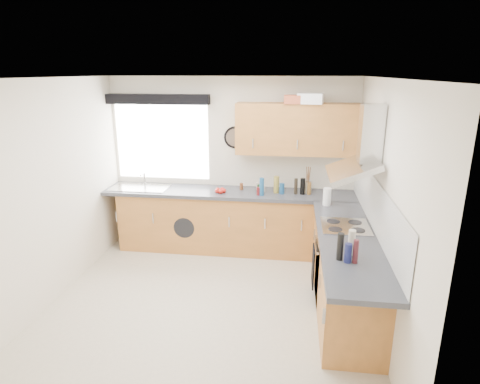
# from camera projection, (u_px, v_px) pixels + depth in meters

# --- Properties ---
(ground_plane) EXTENTS (3.60, 3.60, 0.00)m
(ground_plane) POSITION_uv_depth(u_px,v_px,m) (209.00, 304.00, 4.60)
(ground_plane) COLOR beige
(ceiling) EXTENTS (3.60, 3.60, 0.02)m
(ceiling) POSITION_uv_depth(u_px,v_px,m) (203.00, 78.00, 3.88)
(ceiling) COLOR white
(ceiling) RESTS_ON wall_back
(wall_back) EXTENTS (3.60, 0.02, 2.50)m
(wall_back) POSITION_uv_depth(u_px,v_px,m) (232.00, 163.00, 5.95)
(wall_back) COLOR silver
(wall_back) RESTS_ON ground_plane
(wall_front) EXTENTS (3.60, 0.02, 2.50)m
(wall_front) POSITION_uv_depth(u_px,v_px,m) (146.00, 288.00, 2.53)
(wall_front) COLOR silver
(wall_front) RESTS_ON ground_plane
(wall_left) EXTENTS (0.02, 3.60, 2.50)m
(wall_left) POSITION_uv_depth(u_px,v_px,m) (48.00, 194.00, 4.47)
(wall_left) COLOR silver
(wall_left) RESTS_ON ground_plane
(wall_right) EXTENTS (0.02, 3.60, 2.50)m
(wall_right) POSITION_uv_depth(u_px,v_px,m) (382.00, 208.00, 4.01)
(wall_right) COLOR silver
(wall_right) RESTS_ON ground_plane
(window) EXTENTS (1.40, 0.02, 1.10)m
(window) POSITION_uv_depth(u_px,v_px,m) (162.00, 142.00, 5.98)
(window) COLOR white
(window) RESTS_ON wall_back
(window_blind) EXTENTS (1.50, 0.18, 0.14)m
(window_blind) POSITION_uv_depth(u_px,v_px,m) (158.00, 99.00, 5.72)
(window_blind) COLOR black
(window_blind) RESTS_ON wall_back
(splashback) EXTENTS (0.01, 3.00, 0.54)m
(splashback) POSITION_uv_depth(u_px,v_px,m) (375.00, 205.00, 4.32)
(splashback) COLOR white
(splashback) RESTS_ON wall_right
(base_cab_back) EXTENTS (3.00, 0.58, 0.86)m
(base_cab_back) POSITION_uv_depth(u_px,v_px,m) (222.00, 222.00, 5.92)
(base_cab_back) COLOR #9F642C
(base_cab_back) RESTS_ON ground_plane
(base_cab_corner) EXTENTS (0.60, 0.60, 0.86)m
(base_cab_corner) POSITION_uv_depth(u_px,v_px,m) (333.00, 227.00, 5.71)
(base_cab_corner) COLOR #9F642C
(base_cab_corner) RESTS_ON ground_plane
(base_cab_right) EXTENTS (0.58, 2.10, 0.86)m
(base_cab_right) POSITION_uv_depth(u_px,v_px,m) (344.00, 272.00, 4.43)
(base_cab_right) COLOR #9F642C
(base_cab_right) RESTS_ON ground_plane
(worktop_back) EXTENTS (3.60, 0.62, 0.05)m
(worktop_back) POSITION_uv_depth(u_px,v_px,m) (229.00, 193.00, 5.77)
(worktop_back) COLOR #303238
(worktop_back) RESTS_ON base_cab_back
(worktop_right) EXTENTS (0.62, 2.42, 0.05)m
(worktop_right) POSITION_uv_depth(u_px,v_px,m) (348.00, 240.00, 4.16)
(worktop_right) COLOR #303238
(worktop_right) RESTS_ON base_cab_right
(sink) EXTENTS (0.84, 0.46, 0.10)m
(sink) POSITION_uv_depth(u_px,v_px,m) (140.00, 185.00, 5.92)
(sink) COLOR #B6B7B9
(sink) RESTS_ON worktop_back
(oven) EXTENTS (0.56, 0.58, 0.85)m
(oven) POSITION_uv_depth(u_px,v_px,m) (342.00, 266.00, 4.57)
(oven) COLOR black
(oven) RESTS_ON ground_plane
(hob_plate) EXTENTS (0.52, 0.52, 0.01)m
(hob_plate) POSITION_uv_depth(u_px,v_px,m) (345.00, 226.00, 4.43)
(hob_plate) COLOR #B6B7B9
(hob_plate) RESTS_ON worktop_right
(extractor_hood) EXTENTS (0.52, 0.78, 0.66)m
(extractor_hood) POSITION_uv_depth(u_px,v_px,m) (361.00, 151.00, 4.17)
(extractor_hood) COLOR #B6B7B9
(extractor_hood) RESTS_ON wall_right
(upper_cabinets) EXTENTS (1.70, 0.35, 0.70)m
(upper_cabinets) POSITION_uv_depth(u_px,v_px,m) (298.00, 129.00, 5.50)
(upper_cabinets) COLOR #9F642C
(upper_cabinets) RESTS_ON wall_back
(washing_machine) EXTENTS (0.61, 0.59, 0.84)m
(washing_machine) POSITION_uv_depth(u_px,v_px,m) (189.00, 221.00, 6.00)
(washing_machine) COLOR white
(washing_machine) RESTS_ON ground_plane
(wall_clock) EXTENTS (0.32, 0.04, 0.32)m
(wall_clock) POSITION_uv_depth(u_px,v_px,m) (235.00, 138.00, 5.81)
(wall_clock) COLOR black
(wall_clock) RESTS_ON wall_back
(casserole) EXTENTS (0.36, 0.28, 0.14)m
(casserole) POSITION_uv_depth(u_px,v_px,m) (310.00, 99.00, 5.26)
(casserole) COLOR white
(casserole) RESTS_ON upper_cabinets
(storage_box) EXTENTS (0.25, 0.21, 0.11)m
(storage_box) POSITION_uv_depth(u_px,v_px,m) (293.00, 99.00, 5.30)
(storage_box) COLOR #BB5130
(storage_box) RESTS_ON upper_cabinets
(utensil_pot) EXTENTS (0.13, 0.13, 0.16)m
(utensil_pot) POSITION_uv_depth(u_px,v_px,m) (308.00, 187.00, 5.66)
(utensil_pot) COLOR tan
(utensil_pot) RESTS_ON worktop_back
(kitchen_roll) EXTENTS (0.11, 0.11, 0.22)m
(kitchen_roll) POSITION_uv_depth(u_px,v_px,m) (327.00, 197.00, 5.13)
(kitchen_roll) COLOR white
(kitchen_roll) RESTS_ON worktop_right
(tomato_cluster) EXTENTS (0.17, 0.17, 0.06)m
(tomato_cluster) POSITION_uv_depth(u_px,v_px,m) (220.00, 190.00, 5.68)
(tomato_cluster) COLOR red
(tomato_cluster) RESTS_ON worktop_back
(jar_0) EXTENTS (0.04, 0.04, 0.19)m
(jar_0) POSITION_uv_depth(u_px,v_px,m) (303.00, 185.00, 5.74)
(jar_0) COLOR #123315
(jar_0) RESTS_ON worktop_back
(jar_1) EXTENTS (0.07, 0.07, 0.10)m
(jar_1) POSITION_uv_depth(u_px,v_px,m) (263.00, 189.00, 5.70)
(jar_1) COLOR #B6A79B
(jar_1) RESTS_ON worktop_back
(jar_2) EXTENTS (0.06, 0.06, 0.25)m
(jar_2) POSITION_uv_depth(u_px,v_px,m) (262.00, 187.00, 5.53)
(jar_2) COLOR #1A507F
(jar_2) RESTS_ON worktop_back
(jar_3) EXTENTS (0.07, 0.07, 0.15)m
(jar_3) POSITION_uv_depth(u_px,v_px,m) (282.00, 189.00, 5.62)
(jar_3) COLOR navy
(jar_3) RESTS_ON worktop_back
(jar_4) EXTENTS (0.06, 0.06, 0.11)m
(jar_4) POSITION_uv_depth(u_px,v_px,m) (259.00, 191.00, 5.56)
(jar_4) COLOR #5E1316
(jar_4) RESTS_ON worktop_back
(jar_5) EXTENTS (0.06, 0.06, 0.11)m
(jar_5) POSITION_uv_depth(u_px,v_px,m) (258.00, 186.00, 5.81)
(jar_5) COLOR #B8AA9D
(jar_5) RESTS_ON worktop_back
(jar_6) EXTENTS (0.05, 0.05, 0.17)m
(jar_6) POSITION_uv_depth(u_px,v_px,m) (309.00, 189.00, 5.58)
(jar_6) COLOR brown
(jar_6) RESTS_ON worktop_back
(jar_7) EXTENTS (0.05, 0.05, 0.23)m
(jar_7) POSITION_uv_depth(u_px,v_px,m) (296.00, 186.00, 5.59)
(jar_7) COLOR black
(jar_7) RESTS_ON worktop_back
(jar_8) EXTENTS (0.04, 0.04, 0.10)m
(jar_8) POSITION_uv_depth(u_px,v_px,m) (259.00, 188.00, 5.74)
(jar_8) COLOR #133513
(jar_8) RESTS_ON worktop_back
(jar_9) EXTENTS (0.05, 0.05, 0.10)m
(jar_9) POSITION_uv_depth(u_px,v_px,m) (241.00, 186.00, 5.81)
(jar_9) COLOR brown
(jar_9) RESTS_ON worktop_back
(jar_10) EXTENTS (0.07, 0.07, 0.23)m
(jar_10) POSITION_uv_depth(u_px,v_px,m) (303.00, 186.00, 5.59)
(jar_10) COLOR black
(jar_10) RESTS_ON worktop_back
(jar_11) EXTENTS (0.08, 0.08, 0.24)m
(jar_11) POSITION_uv_depth(u_px,v_px,m) (276.00, 185.00, 5.64)
(jar_11) COLOR olive
(jar_11) RESTS_ON worktop_back
(bottle_0) EXTENTS (0.05, 0.05, 0.22)m
(bottle_0) POSITION_uv_depth(u_px,v_px,m) (356.00, 251.00, 3.57)
(bottle_0) COLOR #42171D
(bottle_0) RESTS_ON worktop_right
(bottle_1) EXTENTS (0.07, 0.07, 0.18)m
(bottle_1) POSITION_uv_depth(u_px,v_px,m) (348.00, 253.00, 3.59)
(bottle_1) COLOR #161B4C
(bottle_1) RESTS_ON worktop_right
(bottle_2) EXTENTS (0.06, 0.06, 0.26)m
(bottle_2) POSITION_uv_depth(u_px,v_px,m) (340.00, 247.00, 3.63)
(bottle_2) COLOR black
(bottle_2) RESTS_ON worktop_right
(bottle_3) EXTENTS (0.07, 0.07, 0.24)m
(bottle_3) POSITION_uv_depth(u_px,v_px,m) (352.00, 242.00, 3.74)
(bottle_3) COLOR #B9B19E
(bottle_3) RESTS_ON worktop_right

